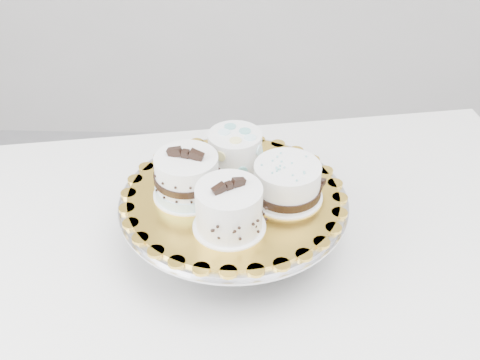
{
  "coord_description": "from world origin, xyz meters",
  "views": [
    {
      "loc": [
        0.12,
        -0.57,
        1.47
      ],
      "look_at": [
        0.09,
        0.19,
        0.9
      ],
      "focal_mm": 45.0,
      "sensor_mm": 36.0,
      "label": 1
    }
  ],
  "objects_px": {
    "cake_stand": "(234,212)",
    "cake_board": "(234,196)",
    "cake_banded": "(187,178)",
    "table": "(232,289)",
    "cake_ribbon": "(288,183)",
    "cake_swirl": "(229,209)",
    "cake_dots": "(235,151)"
  },
  "relations": [
    {
      "from": "cake_swirl",
      "to": "cake_ribbon",
      "type": "height_order",
      "value": "cake_swirl"
    },
    {
      "from": "cake_banded",
      "to": "cake_swirl",
      "type": "bearing_deg",
      "value": -33.76
    },
    {
      "from": "cake_stand",
      "to": "cake_board",
      "type": "distance_m",
      "value": 0.04
    },
    {
      "from": "cake_stand",
      "to": "cake_ribbon",
      "type": "xyz_separation_m",
      "value": [
        0.09,
        -0.0,
        0.07
      ]
    },
    {
      "from": "cake_board",
      "to": "table",
      "type": "bearing_deg",
      "value": -93.84
    },
    {
      "from": "cake_stand",
      "to": "cake_dots",
      "type": "xyz_separation_m",
      "value": [
        -0.0,
        0.08,
        0.07
      ]
    },
    {
      "from": "cake_ribbon",
      "to": "cake_swirl",
      "type": "bearing_deg",
      "value": -118.14
    },
    {
      "from": "table",
      "to": "cake_dots",
      "type": "height_order",
      "value": "cake_dots"
    },
    {
      "from": "table",
      "to": "cake_ribbon",
      "type": "height_order",
      "value": "cake_ribbon"
    },
    {
      "from": "table",
      "to": "cake_dots",
      "type": "xyz_separation_m",
      "value": [
        0.0,
        0.12,
        0.21
      ]
    },
    {
      "from": "cake_swirl",
      "to": "cake_ribbon",
      "type": "bearing_deg",
      "value": 8.45
    },
    {
      "from": "cake_swirl",
      "to": "cake_ribbon",
      "type": "relative_size",
      "value": 1.0
    },
    {
      "from": "cake_swirl",
      "to": "cake_dots",
      "type": "height_order",
      "value": "cake_swirl"
    },
    {
      "from": "cake_swirl",
      "to": "cake_banded",
      "type": "height_order",
      "value": "cake_banded"
    },
    {
      "from": "cake_stand",
      "to": "cake_banded",
      "type": "distance_m",
      "value": 0.1
    },
    {
      "from": "cake_banded",
      "to": "cake_dots",
      "type": "relative_size",
      "value": 1.08
    },
    {
      "from": "table",
      "to": "cake_stand",
      "type": "bearing_deg",
      "value": 75.78
    },
    {
      "from": "cake_dots",
      "to": "cake_ribbon",
      "type": "distance_m",
      "value": 0.12
    },
    {
      "from": "cake_stand",
      "to": "cake_board",
      "type": "height_order",
      "value": "cake_board"
    },
    {
      "from": "cake_swirl",
      "to": "cake_ribbon",
      "type": "distance_m",
      "value": 0.12
    },
    {
      "from": "cake_board",
      "to": "cake_dots",
      "type": "bearing_deg",
      "value": 90.52
    },
    {
      "from": "cake_stand",
      "to": "cake_swirl",
      "type": "height_order",
      "value": "cake_swirl"
    },
    {
      "from": "table",
      "to": "cake_board",
      "type": "distance_m",
      "value": 0.18
    },
    {
      "from": "cake_ribbon",
      "to": "cake_banded",
      "type": "bearing_deg",
      "value": -158.98
    },
    {
      "from": "cake_banded",
      "to": "cake_dots",
      "type": "distance_m",
      "value": 0.11
    },
    {
      "from": "cake_board",
      "to": "cake_swirl",
      "type": "xyz_separation_m",
      "value": [
        -0.0,
        -0.08,
        0.04
      ]
    },
    {
      "from": "cake_banded",
      "to": "cake_ribbon",
      "type": "xyz_separation_m",
      "value": [
        0.16,
        -0.0,
        -0.01
      ]
    },
    {
      "from": "cake_board",
      "to": "cake_stand",
      "type": "bearing_deg",
      "value": -104.04
    },
    {
      "from": "cake_dots",
      "to": "cake_ribbon",
      "type": "height_order",
      "value": "cake_dots"
    },
    {
      "from": "cake_banded",
      "to": "cake_dots",
      "type": "xyz_separation_m",
      "value": [
        0.07,
        0.08,
        0.0
      ]
    },
    {
      "from": "table",
      "to": "cake_board",
      "type": "height_order",
      "value": "cake_board"
    },
    {
      "from": "cake_banded",
      "to": "cake_ribbon",
      "type": "distance_m",
      "value": 0.16
    }
  ]
}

